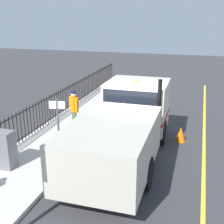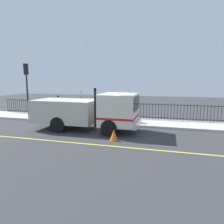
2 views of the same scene
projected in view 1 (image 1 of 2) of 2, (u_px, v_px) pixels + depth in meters
The scene contains 9 objects.
ground_plane at pixel (131, 147), 11.36m from camera, with size 56.68×56.68×0.00m, color #38383A.
sidewalk_slab at pixel (61, 137), 12.15m from camera, with size 2.62×25.77×0.13m, color beige.
lane_marking at pixel (204, 156), 10.63m from camera, with size 0.12×23.19×0.01m, color yellow.
work_truck at pixel (127, 121), 10.25m from camera, with size 2.39×6.76×2.73m.
worker_standing at pixel (74, 106), 12.47m from camera, with size 0.50×0.49×1.71m.
iron_fence at pixel (35, 118), 12.24m from camera, with size 0.04×21.94×1.27m.
utility_cabinet at pixel (3, 149), 9.44m from camera, with size 0.75×0.49×1.22m, color slate.
traffic_cone at pixel (181, 134), 11.79m from camera, with size 0.42×0.42×0.60m, color orange.
street_sign at pixel (58, 125), 9.27m from camera, with size 0.50×0.13×2.26m.
Camera 1 is at (-2.27, 10.15, 4.83)m, focal length 47.63 mm.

